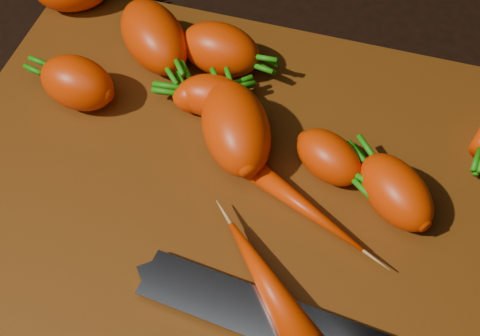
# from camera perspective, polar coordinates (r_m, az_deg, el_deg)

# --- Properties ---
(ground) EXTENTS (2.00, 2.00, 0.01)m
(ground) POSITION_cam_1_polar(r_m,az_deg,el_deg) (0.56, -0.29, -2.90)
(ground) COLOR black
(cutting_board) EXTENTS (0.50, 0.40, 0.01)m
(cutting_board) POSITION_cam_1_polar(r_m,az_deg,el_deg) (0.55, -0.30, -2.28)
(cutting_board) COLOR #73370A
(cutting_board) RESTS_ON ground
(carrot_1) EXTENTS (0.08, 0.06, 0.05)m
(carrot_1) POSITION_cam_1_polar(r_m,az_deg,el_deg) (0.60, -13.74, 7.08)
(carrot_1) COLOR #F03702
(carrot_1) RESTS_ON cutting_board
(carrot_2) EXTENTS (0.10, 0.10, 0.05)m
(carrot_2) POSITION_cam_1_polar(r_m,az_deg,el_deg) (0.63, -7.37, 11.06)
(carrot_2) COLOR #F03702
(carrot_2) RESTS_ON cutting_board
(carrot_3) EXTENTS (0.09, 0.11, 0.06)m
(carrot_3) POSITION_cam_1_polar(r_m,az_deg,el_deg) (0.55, -0.35, 3.43)
(carrot_3) COLOR #F03702
(carrot_3) RESTS_ON cutting_board
(carrot_4) EXTENTS (0.06, 0.04, 0.04)m
(carrot_4) POSITION_cam_1_polar(r_m,az_deg,el_deg) (0.58, -2.34, 6.13)
(carrot_4) COLOR #F03702
(carrot_4) RESTS_ON cutting_board
(carrot_5) EXTENTS (0.06, 0.06, 0.03)m
(carrot_5) POSITION_cam_1_polar(r_m,az_deg,el_deg) (0.59, -3.26, 6.32)
(carrot_5) COLOR #F03702
(carrot_5) RESTS_ON cutting_board
(carrot_6) EXTENTS (0.08, 0.08, 0.04)m
(carrot_6) POSITION_cam_1_polar(r_m,az_deg,el_deg) (0.53, 13.17, -1.99)
(carrot_6) COLOR #F03702
(carrot_6) RESTS_ON cutting_board
(carrot_8) EXTENTS (0.11, 0.07, 0.02)m
(carrot_8) POSITION_cam_1_polar(r_m,az_deg,el_deg) (0.53, 5.41, -3.26)
(carrot_8) COLOR #F03702
(carrot_8) RESTS_ON cutting_board
(carrot_9) EXTENTS (0.10, 0.10, 0.03)m
(carrot_9) POSITION_cam_1_polar(r_m,az_deg,el_deg) (0.49, 2.28, -9.68)
(carrot_9) COLOR #F03702
(carrot_9) RESTS_ON cutting_board
(carrot_10) EXTENTS (0.07, 0.06, 0.04)m
(carrot_10) POSITION_cam_1_polar(r_m,az_deg,el_deg) (0.55, 7.58, 0.93)
(carrot_10) COLOR #F03702
(carrot_10) RESTS_ON cutting_board
(carrot_11) EXTENTS (0.08, 0.06, 0.05)m
(carrot_11) POSITION_cam_1_polar(r_m,az_deg,el_deg) (0.62, -1.69, 10.09)
(carrot_11) COLOR #F03702
(carrot_11) RESTS_ON cutting_board
(knife) EXTENTS (0.34, 0.06, 0.02)m
(knife) POSITION_cam_1_polar(r_m,az_deg,el_deg) (0.48, 5.89, -13.80)
(knife) COLOR gray
(knife) RESTS_ON cutting_board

